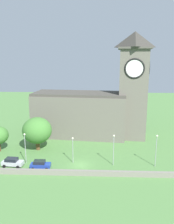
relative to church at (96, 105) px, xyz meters
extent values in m
plane|color=#517F42|center=(-3.09, -6.04, -9.41)|extent=(200.00, 200.00, 0.00)
cube|color=#666056|center=(-4.88, 0.51, -3.13)|extent=(28.70, 14.67, 12.58)
cube|color=#47433C|center=(-4.88, 0.51, 3.51)|extent=(28.60, 13.72, 0.70)
cube|color=#666056|center=(10.82, -1.10, 3.49)|extent=(8.61, 8.61, 25.81)
cube|color=#4F4B43|center=(10.82, -1.10, 16.65)|extent=(9.98, 9.98, 0.50)
pyramid|color=#38352F|center=(10.82, -1.10, 19.06)|extent=(9.04, 9.04, 4.32)
cylinder|color=white|center=(10.41, -5.06, 11.24)|extent=(5.01, 0.63, 5.02)
torus|color=black|center=(10.41, -5.06, 11.24)|extent=(5.49, 1.01, 5.47)
cylinder|color=white|center=(14.78, -1.50, 11.24)|extent=(0.63, 5.01, 5.02)
torus|color=black|center=(14.78, -1.50, 11.24)|extent=(1.01, 5.49, 5.47)
cube|color=gray|center=(-3.09, -25.76, -8.87)|extent=(41.34, 0.70, 1.10)
cube|color=silver|center=(-18.02, -22.31, -8.64)|extent=(4.77, 2.33, 0.86)
cube|color=#1E232B|center=(-18.25, -22.29, -7.86)|extent=(2.73, 1.91, 0.69)
cylinder|color=black|center=(-16.37, -21.51, -9.07)|extent=(0.72, 0.41, 0.69)
cylinder|color=black|center=(-16.55, -23.40, -9.07)|extent=(0.72, 0.41, 0.69)
cylinder|color=black|center=(-19.49, -21.21, -9.07)|extent=(0.72, 0.41, 0.69)
cylinder|color=black|center=(-19.67, -23.10, -9.07)|extent=(0.72, 0.41, 0.69)
cube|color=#233D9E|center=(-11.59, -23.27, -8.63)|extent=(4.29, 1.81, 0.87)
cube|color=#1E232B|center=(-11.80, -23.28, -7.86)|extent=(2.41, 1.58, 0.69)
cylinder|color=black|center=(-10.14, -22.38, -9.07)|extent=(0.70, 0.32, 0.69)
cylinder|color=black|center=(-10.13, -24.15, -9.07)|extent=(0.70, 0.32, 0.69)
cylinder|color=black|center=(-13.05, -22.40, -9.07)|extent=(0.70, 0.32, 0.69)
cylinder|color=black|center=(-13.04, -24.17, -9.07)|extent=(0.70, 0.32, 0.69)
cylinder|color=#9EA0A5|center=(-15.56, -20.65, -6.09)|extent=(0.14, 0.14, 6.65)
sphere|color=#F4EFCC|center=(-15.56, -20.65, -2.55)|extent=(0.44, 0.44, 0.44)
cylinder|color=#9EA0A5|center=(-4.93, -19.96, -6.58)|extent=(0.14, 0.14, 5.66)
sphere|color=#F4EFCC|center=(-4.93, -19.96, -3.53)|extent=(0.44, 0.44, 0.44)
cylinder|color=#9EA0A5|center=(4.17, -20.74, -6.09)|extent=(0.14, 0.14, 6.65)
sphere|color=#F4EFCC|center=(4.17, -20.74, -2.55)|extent=(0.44, 0.44, 0.44)
cylinder|color=#9EA0A5|center=(13.38, -20.96, -6.00)|extent=(0.14, 0.14, 6.84)
sphere|color=#F4EFCC|center=(13.38, -20.96, -2.36)|extent=(0.44, 0.44, 0.44)
cylinder|color=brown|center=(-14.90, -12.49, -8.19)|extent=(1.05, 1.05, 2.44)
ellipsoid|color=#427A33|center=(-14.90, -12.49, -4.15)|extent=(7.52, 7.52, 6.76)
camera|label=1|loc=(0.48, -68.90, 13.77)|focal=37.23mm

